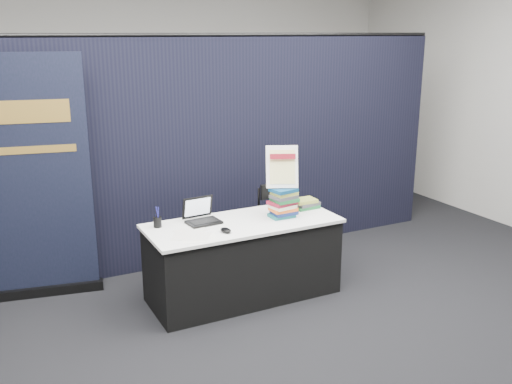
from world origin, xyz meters
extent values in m
plane|color=black|center=(0.00, 0.00, 0.00)|extent=(8.00, 8.00, 0.00)
cube|color=#AEABA4|center=(0.00, 4.00, 1.75)|extent=(8.00, 0.02, 3.50)
cube|color=black|center=(0.00, 1.60, 1.20)|extent=(6.00, 0.08, 2.40)
cube|color=black|center=(0.00, 0.55, 0.36)|extent=(1.76, 0.71, 0.72)
cube|color=silver|center=(0.00, 0.55, 0.73)|extent=(1.80, 0.75, 0.03)
cube|color=black|center=(-0.34, 0.67, 0.76)|extent=(0.31, 0.23, 0.02)
cube|color=black|center=(-0.34, 0.78, 0.87)|extent=(0.30, 0.08, 0.21)
cube|color=white|center=(-0.34, 0.77, 0.87)|extent=(0.26, 0.06, 0.16)
ellipsoid|color=black|center=(-0.26, 0.36, 0.77)|extent=(0.10, 0.14, 0.04)
cube|color=silver|center=(-0.51, 0.54, 0.75)|extent=(0.32, 0.26, 0.00)
cube|color=silver|center=(-0.56, 0.40, 0.75)|extent=(0.39, 0.36, 0.00)
cube|color=white|center=(-0.53, 0.32, 0.75)|extent=(0.34, 0.28, 0.00)
cylinder|color=black|center=(-0.75, 0.77, 0.80)|extent=(0.09, 0.09, 0.10)
cube|color=#1B6667|center=(0.40, 0.50, 0.77)|extent=(0.25, 0.20, 0.03)
cube|color=navy|center=(0.40, 0.50, 0.80)|extent=(0.25, 0.20, 0.03)
cube|color=orange|center=(0.40, 0.50, 0.83)|extent=(0.25, 0.20, 0.03)
cube|color=#ECE9C1|center=(0.40, 0.50, 0.86)|extent=(0.25, 0.20, 0.03)
cube|color=maroon|center=(0.40, 0.50, 0.89)|extent=(0.25, 0.20, 0.03)
cube|color=#1C6A33|center=(0.40, 0.50, 0.93)|extent=(0.25, 0.20, 0.03)
cube|color=#434247|center=(0.40, 0.50, 0.96)|extent=(0.25, 0.20, 0.03)
cube|color=#9CA341|center=(0.40, 0.50, 0.99)|extent=(0.25, 0.20, 0.03)
cube|color=navy|center=(0.40, 0.50, 1.02)|extent=(0.25, 0.20, 0.03)
cube|color=#1C6A33|center=(0.74, 0.64, 0.77)|extent=(0.23, 0.18, 0.03)
cube|color=#434247|center=(0.74, 0.64, 0.80)|extent=(0.23, 0.18, 0.03)
cube|color=#9CA341|center=(0.74, 0.64, 0.83)|extent=(0.23, 0.18, 0.03)
cube|color=black|center=(0.40, 0.48, 1.05)|extent=(0.19, 0.09, 0.02)
cylinder|color=black|center=(0.32, 0.57, 1.17)|extent=(0.05, 0.10, 0.29)
cylinder|color=black|center=(0.48, 0.57, 1.17)|extent=(0.05, 0.10, 0.29)
cube|color=white|center=(0.40, 0.53, 1.24)|extent=(0.32, 0.23, 0.39)
cube|color=#F8F09B|center=(0.40, 0.52, 1.24)|extent=(0.25, 0.18, 0.31)
cube|color=maroon|center=(0.40, 0.52, 1.34)|extent=(0.23, 0.11, 0.05)
cube|color=black|center=(-1.64, 1.42, 0.05)|extent=(0.97, 0.28, 0.09)
cube|color=black|center=(-1.64, 1.44, 1.14)|extent=(0.90, 0.20, 2.28)
cube|color=#BE8F3B|center=(-1.64, 1.42, 1.77)|extent=(0.62, 0.12, 0.21)
cube|color=#BE8F3B|center=(-1.64, 1.42, 1.43)|extent=(0.67, 0.13, 0.07)
cylinder|color=black|center=(0.45, 0.70, 0.22)|extent=(0.02, 0.02, 0.45)
cylinder|color=black|center=(0.85, 0.70, 0.22)|extent=(0.02, 0.02, 0.45)
cylinder|color=black|center=(0.45, 1.09, 0.22)|extent=(0.02, 0.02, 0.45)
cylinder|color=black|center=(0.85, 1.09, 0.22)|extent=(0.02, 0.02, 0.45)
cube|color=black|center=(0.65, 0.90, 0.47)|extent=(0.50, 0.50, 0.04)
cube|color=black|center=(0.65, 1.09, 0.85)|extent=(0.39, 0.12, 0.16)
camera|label=1|loc=(-2.17, -3.97, 2.45)|focal=40.00mm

